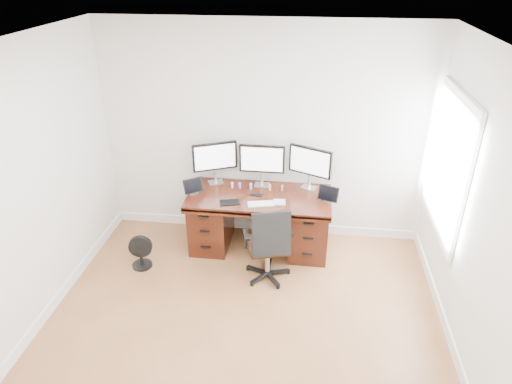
# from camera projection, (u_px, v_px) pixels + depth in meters

# --- Properties ---
(ground) EXTENTS (4.50, 4.50, 0.00)m
(ground) POSITION_uv_depth(u_px,v_px,m) (235.00, 359.00, 4.19)
(ground) COLOR #8F5C37
(ground) RESTS_ON ground
(back_wall) EXTENTS (4.00, 0.10, 2.70)m
(back_wall) POSITION_uv_depth(u_px,v_px,m) (264.00, 134.00, 5.54)
(back_wall) COLOR silver
(back_wall) RESTS_ON ground
(right_wall) EXTENTS (0.10, 4.50, 2.70)m
(right_wall) POSITION_uv_depth(u_px,v_px,m) (496.00, 245.00, 3.43)
(right_wall) COLOR silver
(right_wall) RESTS_ON ground
(desk) EXTENTS (1.70, 0.80, 0.75)m
(desk) POSITION_uv_depth(u_px,v_px,m) (259.00, 219.00, 5.61)
(desk) COLOR #3A150B
(desk) RESTS_ON ground
(office_chair) EXTENTS (0.62, 0.62, 0.94)m
(office_chair) POSITION_uv_depth(u_px,v_px,m) (268.00, 256.00, 5.08)
(office_chair) COLOR black
(office_chair) RESTS_ON ground
(floor_fan) EXTENTS (0.28, 0.23, 0.40)m
(floor_fan) POSITION_uv_depth(u_px,v_px,m) (141.00, 252.00, 5.34)
(floor_fan) COLOR black
(floor_fan) RESTS_ON ground
(monitor_left) EXTENTS (0.51, 0.26, 0.53)m
(monitor_left) POSITION_uv_depth(u_px,v_px,m) (215.00, 158.00, 5.57)
(monitor_left) COLOR silver
(monitor_left) RESTS_ON desk
(monitor_center) EXTENTS (0.55, 0.14, 0.53)m
(monitor_center) POSITION_uv_depth(u_px,v_px,m) (262.00, 160.00, 5.50)
(monitor_center) COLOR silver
(monitor_center) RESTS_ON desk
(monitor_right) EXTENTS (0.51, 0.27, 0.53)m
(monitor_right) POSITION_uv_depth(u_px,v_px,m) (310.00, 163.00, 5.44)
(monitor_right) COLOR silver
(monitor_right) RESTS_ON desk
(tablet_left) EXTENTS (0.23, 0.19, 0.19)m
(tablet_left) POSITION_uv_depth(u_px,v_px,m) (193.00, 187.00, 5.42)
(tablet_left) COLOR silver
(tablet_left) RESTS_ON desk
(tablet_right) EXTENTS (0.25, 0.15, 0.19)m
(tablet_right) POSITION_uv_depth(u_px,v_px,m) (328.00, 195.00, 5.25)
(tablet_right) COLOR silver
(tablet_right) RESTS_ON desk
(keyboard) EXTENTS (0.32, 0.19, 0.01)m
(keyboard) POSITION_uv_depth(u_px,v_px,m) (261.00, 204.00, 5.22)
(keyboard) COLOR white
(keyboard) RESTS_ON desk
(trackpad) EXTENTS (0.15, 0.15, 0.01)m
(trackpad) POSITION_uv_depth(u_px,v_px,m) (279.00, 202.00, 5.26)
(trackpad) COLOR silver
(trackpad) RESTS_ON desk
(drawing_tablet) EXTENTS (0.25, 0.19, 0.01)m
(drawing_tablet) POSITION_uv_depth(u_px,v_px,m) (230.00, 202.00, 5.25)
(drawing_tablet) COLOR black
(drawing_tablet) RESTS_ON desk
(phone) EXTENTS (0.15, 0.09, 0.01)m
(phone) POSITION_uv_depth(u_px,v_px,m) (257.00, 195.00, 5.42)
(phone) COLOR black
(phone) RESTS_ON desk
(figurine_pink) EXTENTS (0.03, 0.03, 0.08)m
(figurine_pink) POSITION_uv_depth(u_px,v_px,m) (232.00, 185.00, 5.57)
(figurine_pink) COLOR pink
(figurine_pink) RESTS_ON desk
(figurine_purple) EXTENTS (0.03, 0.03, 0.08)m
(figurine_purple) POSITION_uv_depth(u_px,v_px,m) (240.00, 185.00, 5.56)
(figurine_purple) COLOR #8461D6
(figurine_purple) RESTS_ON desk
(figurine_blue) EXTENTS (0.03, 0.03, 0.08)m
(figurine_blue) POSITION_uv_depth(u_px,v_px,m) (251.00, 186.00, 5.54)
(figurine_blue) COLOR #6AB8ED
(figurine_blue) RESTS_ON desk
(figurine_orange) EXTENTS (0.03, 0.03, 0.08)m
(figurine_orange) POSITION_uv_depth(u_px,v_px,m) (270.00, 187.00, 5.52)
(figurine_orange) COLOR #E9995C
(figurine_orange) RESTS_ON desk
(figurine_brown) EXTENTS (0.03, 0.03, 0.08)m
(figurine_brown) POSITION_uv_depth(u_px,v_px,m) (282.00, 187.00, 5.50)
(figurine_brown) COLOR #876147
(figurine_brown) RESTS_ON desk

